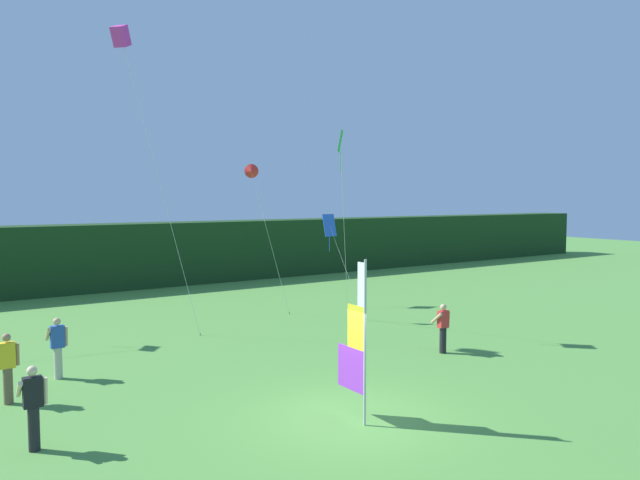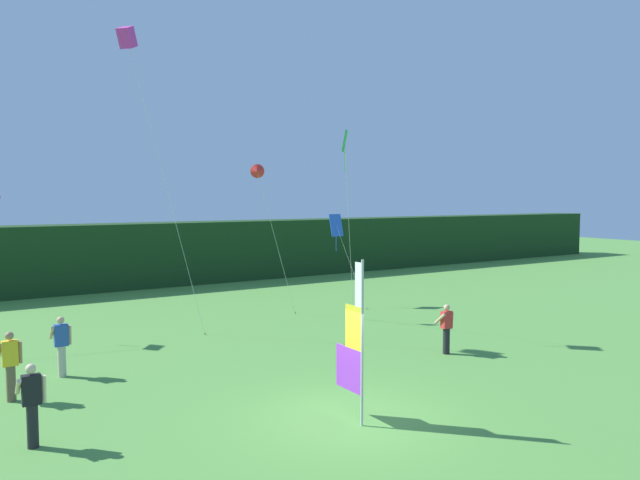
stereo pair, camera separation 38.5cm
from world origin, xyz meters
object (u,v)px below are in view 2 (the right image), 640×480
Objects in this scene: person_mid_field at (61,345)px; kite_blue_diamond_0 at (337,227)px; person_near_banner at (32,403)px; banner_flag at (354,344)px; kite_red_delta_1 at (257,172)px; person_far_left at (10,364)px; kite_magenta_box_4 at (127,39)px; person_far_right at (446,328)px; kite_green_diamond_3 at (345,154)px.

person_mid_field is 0.40× the size of kite_blue_diamond_0.
banner_flag is at bearing -20.16° from person_near_banner.
person_mid_field is 0.27× the size of kite_red_delta_1.
kite_blue_diamond_0 is (14.22, 10.20, 2.70)m from person_near_banner.
person_mid_field is at bearing 47.09° from person_far_left.
kite_magenta_box_4 is (-5.24, -0.16, 4.65)m from kite_red_delta_1.
kite_blue_diamond_0 reaches higher than person_mid_field.
kite_red_delta_1 is at bearing 105.71° from person_far_right.
kite_green_diamond_3 reaches higher than person_far_right.
kite_magenta_box_4 is (-7.66, 8.44, 9.84)m from person_far_right.
person_far_left reaches higher than person_near_banner.
person_mid_field is 11.57m from person_far_right.
person_far_left is (-1.41, -1.52, 0.02)m from person_mid_field.
kite_red_delta_1 is (9.77, 9.47, 5.13)m from person_near_banner.
person_near_banner is 0.41× the size of kite_blue_diamond_0.
person_near_banner is 14.54m from kite_red_delta_1.
kite_red_delta_1 is 4.74m from kite_green_diamond_3.
person_near_banner is at bearing -115.94° from kite_magenta_box_4.
person_far_left is 16.10m from kite_blue_diamond_0.
kite_blue_diamond_0 is at bearing 77.74° from person_far_right.
person_far_left is (-6.37, 5.63, -0.84)m from banner_flag.
person_near_banner is 0.23× the size of kite_green_diamond_3.
kite_red_delta_1 is 0.57× the size of kite_magenta_box_4.
person_mid_field is 2.07m from person_far_left.
kite_magenta_box_4 is (4.53, 9.32, 9.78)m from person_near_banner.
kite_blue_diamond_0 is at bearing 35.64° from person_near_banner.
kite_magenta_box_4 is at bearing 146.12° from kite_green_diamond_3.
kite_blue_diamond_0 is 0.57× the size of kite_green_diamond_3.
kite_red_delta_1 is (8.45, 4.63, 5.13)m from person_mid_field.
person_far_right is 0.38× the size of kite_blue_diamond_0.
person_near_banner is at bearing 159.84° from banner_flag.
kite_magenta_box_4 is at bearing 98.57° from banner_flag.
kite_blue_diamond_0 is at bearing 5.19° from kite_magenta_box_4.
kite_green_diamond_3 is at bearing -121.12° from kite_blue_diamond_0.
kite_red_delta_1 reaches higher than banner_flag.
kite_blue_diamond_0 is at bearing 58.88° from kite_green_diamond_3.
person_mid_field is 11.23m from kite_magenta_box_4.
person_far_right is (12.28, -2.45, -0.08)m from person_far_left.
person_far_left is at bearing 168.73° from person_far_right.
kite_blue_diamond_0 is 0.38× the size of kite_magenta_box_4.
person_far_right is at bearing 4.09° from person_near_banner.
person_mid_field is (1.33, 4.84, -0.01)m from person_near_banner.
person_near_banner is 17.70m from kite_blue_diamond_0.
person_near_banner is at bearing -105.34° from person_mid_field.
person_mid_field is 1.06× the size of person_far_right.
kite_red_delta_1 reaches higher than kite_blue_diamond_0.
kite_green_diamond_3 is 0.66× the size of kite_magenta_box_4.
banner_flag is 0.87× the size of kite_blue_diamond_0.
person_far_left is 12.35m from kite_magenta_box_4.
kite_blue_diamond_0 reaches higher than banner_flag.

